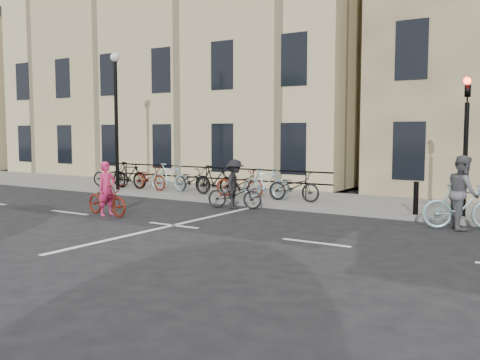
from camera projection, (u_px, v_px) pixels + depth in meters
The scene contains 11 objects.
ground at pixel (173, 225), 13.73m from camera, with size 120.00×120.00×0.00m, color black.
sidewalk at pixel (193, 191), 20.90m from camera, with size 46.00×4.00×0.15m, color slate.
building_west at pixel (199, 81), 29.00m from camera, with size 20.00×10.00×10.00m, color #D0BF8D.
building_far at pixel (9, 100), 38.22m from camera, with size 12.00×10.00×9.00m, color #D0BF8D.
traffic_light at pixel (466, 130), 13.79m from camera, with size 0.18×0.30×3.90m.
lamp_post at pixel (116, 104), 20.60m from camera, with size 0.36×0.36×5.28m.
bollard_east at pixel (416, 198), 14.53m from camera, with size 0.14×0.14×0.90m, color black.
parked_bikes at pixel (192, 180), 19.67m from camera, with size 10.40×1.23×1.05m.
cyclist_pink at pixel (107, 197), 15.35m from camera, with size 1.81×0.85×1.55m.
cyclist_grey at pixel (463, 199), 13.12m from camera, with size 1.96×1.24×1.84m.
cyclist_dark at pixel (235, 189), 16.71m from camera, with size 1.83×1.12×1.54m.
Camera 1 is at (8.79, -10.47, 2.40)m, focal length 40.00 mm.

